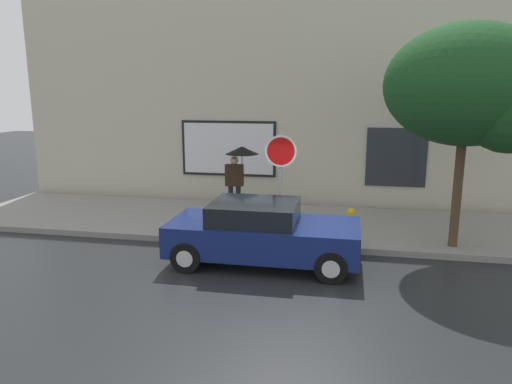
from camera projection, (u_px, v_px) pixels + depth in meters
ground_plane at (300, 266)px, 10.14m from camera, size 60.00×60.00×0.00m
sidewalk at (311, 225)px, 13.00m from camera, size 20.00×4.00×0.15m
building_facade at (319, 98)px, 14.68m from camera, size 20.00×0.67×7.00m
parked_car at (262, 233)px, 10.19m from camera, size 4.07×1.88×1.36m
fire_hydrant at (351, 223)px, 11.56m from camera, size 0.30×0.44×0.74m
pedestrian_with_umbrella at (239, 162)px, 13.39m from camera, size 0.95×0.94×2.01m
street_tree at (476, 90)px, 10.13m from camera, size 3.56×3.02×5.00m
stop_sign at (281, 166)px, 11.24m from camera, size 0.76×0.10×2.52m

